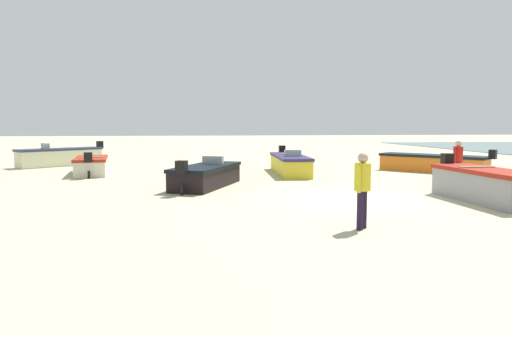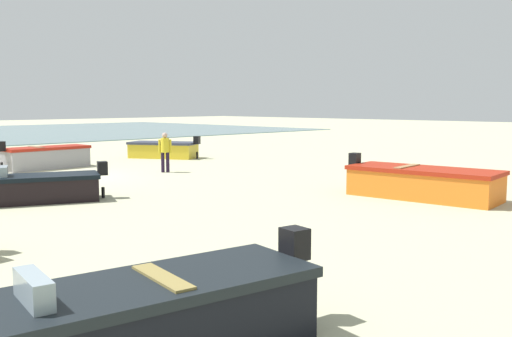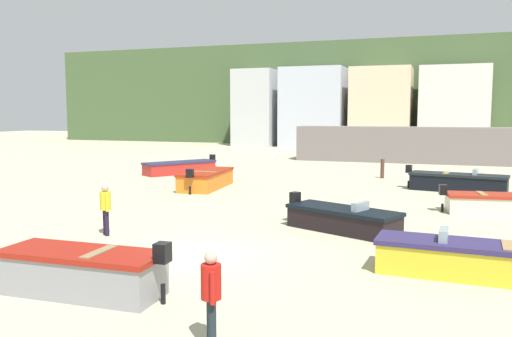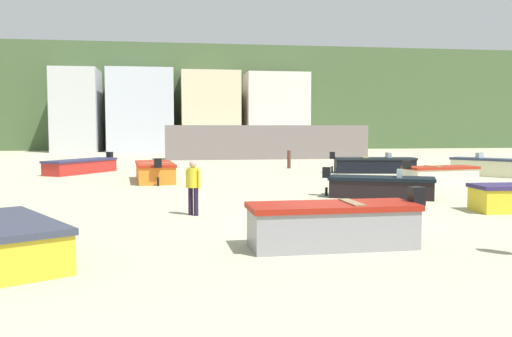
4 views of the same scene
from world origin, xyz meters
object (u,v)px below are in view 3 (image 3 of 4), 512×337
Objects in this scene: boat_black_5 at (458,182)px; beach_walker_distant at (106,206)px; boat_orange_7 at (206,179)px; boat_black_0 at (343,219)px; boat_red_2 at (180,167)px; beach_walker_foreground at (211,291)px; boat_cream_8 at (492,203)px; boat_grey_3 at (83,272)px; mooring_post_near_water at (382,169)px; boat_yellow_1 at (480,260)px.

beach_walker_distant reaches higher than boat_black_5.
boat_black_5 is at bearing 8.75° from boat_orange_7.
boat_black_0 is 2.49× the size of beach_walker_distant.
beach_walker_distant reaches higher than boat_black_0.
boat_orange_7 is 10.76m from beach_walker_distant.
beach_walker_foreground is at bearing 151.90° from boat_red_2.
boat_cream_8 is (1.10, -5.68, -0.06)m from boat_black_5.
beach_walker_foreground is at bearing 20.51° from boat_black_0.
boat_red_2 is 22.34m from boat_grey_3.
boat_orange_7 is 1.23× the size of boat_cream_8.
boat_black_5 is 5.83m from mooring_post_near_water.
beach_walker_distant is (-6.67, -17.91, 0.38)m from mooring_post_near_water.
beach_walker_foreground is (-5.41, -14.23, 0.56)m from boat_cream_8.
boat_black_0 is 0.86× the size of boat_red_2.
boat_red_2 is at bearing 150.85° from beach_walker_distant.
boat_yellow_1 is 16.82m from boat_orange_7.
boat_red_2 is at bearing -122.99° from boat_cream_8.
boat_black_5 is at bearing -178.10° from boat_cream_8.
boat_black_5 is 12.61m from boat_orange_7.
mooring_post_near_water reaches higher than boat_black_0.
boat_black_0 is at bearing 64.89° from beach_walker_distant.
boat_black_5 is 1.29× the size of boat_cream_8.
boat_black_0 is 7.63m from beach_walker_distant.
mooring_post_near_water is 19.11m from beach_walker_distant.
boat_orange_7 is at bearing 174.68° from beach_walker_foreground.
boat_yellow_1 is 19.14m from mooring_post_near_water.
boat_red_2 is 25.19m from beach_walker_foreground.
boat_black_5 is at bearing -154.38° from boat_red_2.
beach_walker_foreground reaches higher than boat_orange_7.
boat_grey_3 reaches higher than boat_cream_8.
beach_walker_distant reaches higher than boat_orange_7.
beach_walker_distant is (-6.96, -3.09, 0.55)m from boat_black_0.
boat_grey_3 is at bearing -13.36° from boat_black_5.
mooring_post_near_water is at bearing 110.56° from beach_walker_distant.
boat_yellow_1 is at bearing 36.96° from beach_walker_distant.
mooring_post_near_water reaches higher than boat_red_2.
boat_black_0 reaches higher than boat_cream_8.
boat_yellow_1 is 1.32× the size of boat_cream_8.
boat_orange_7 is (4.26, -5.23, 0.05)m from boat_red_2.
boat_grey_3 reaches higher than mooring_post_near_water.
boat_grey_3 is 1.02× the size of boat_cream_8.
boat_cream_8 is at bearing 128.65° from beach_walker_foreground.
boat_black_0 is at bearing -47.39° from boat_orange_7.
beach_walker_distant reaches higher than boat_cream_8.
boat_cream_8 is 3.33× the size of mooring_post_near_water.
mooring_post_near_water is (-5.18, 9.83, 0.18)m from boat_cream_8.
boat_yellow_1 is 4.40× the size of mooring_post_near_water.
boat_yellow_1 is at bearing 10.37° from boat_black_5.
boat_black_5 reaches higher than boat_cream_8.
boat_cream_8 is 14.35m from beach_walker_distant.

